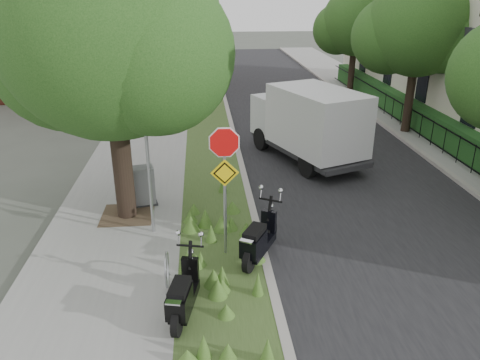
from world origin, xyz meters
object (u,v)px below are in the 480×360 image
(sign_assembly, at_px, (225,166))
(utility_cabinet, at_px, (141,187))
(scooter_far, at_px, (257,244))
(box_truck, at_px, (308,121))
(scooter_near, at_px, (182,300))

(sign_assembly, xyz_separation_m, utility_cabinet, (-2.26, 2.92, -1.67))
(scooter_far, distance_m, box_truck, 7.43)
(sign_assembly, bearing_deg, box_truck, 62.39)
(scooter_near, distance_m, scooter_far, 2.50)
(scooter_near, relative_size, box_truck, 0.33)
(scooter_far, bearing_deg, sign_assembly, 148.68)
(sign_assembly, height_order, box_truck, sign_assembly)
(box_truck, bearing_deg, scooter_near, -116.22)
(scooter_near, xyz_separation_m, box_truck, (4.31, 8.75, 0.96))
(utility_cabinet, bearing_deg, scooter_near, -75.80)
(scooter_far, xyz_separation_m, utility_cabinet, (-2.96, 3.34, 0.09))
(scooter_near, bearing_deg, scooter_far, 48.96)
(box_truck, bearing_deg, scooter_far, -111.25)
(utility_cabinet, bearing_deg, sign_assembly, -52.18)
(sign_assembly, xyz_separation_m, box_truck, (3.37, 6.44, -0.82))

